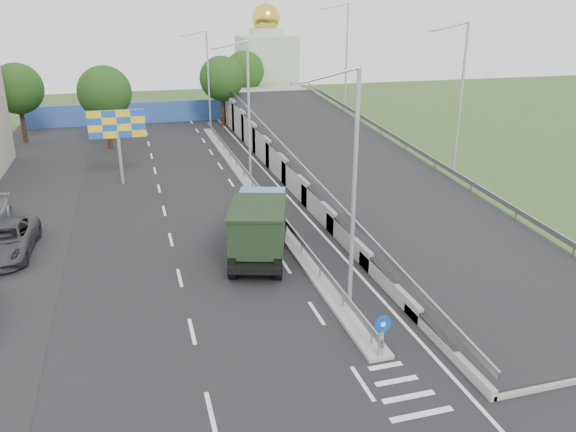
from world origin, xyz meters
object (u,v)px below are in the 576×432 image
object	(u,v)px
lamp_post_mid	(246,104)
sign_bollard	(381,335)
church	(266,65)
lamp_post_near	(350,181)
billboard	(117,128)
lamp_post_far	(206,75)
parked_car_c	(5,241)
dump_truck	(259,225)

from	to	relation	value
lamp_post_mid	sign_bollard	bearing A→B (deg)	-90.26
lamp_post_mid	church	size ratio (longest dim) A/B	0.73
lamp_post_near	billboard	bearing A→B (deg)	112.49
lamp_post_far	billboard	distance (m)	20.24
lamp_post_mid	parked_car_c	xyz separation A→B (m)	(-15.14, -9.71, -4.97)
sign_bollard	lamp_post_near	world-z (taller)	lamp_post_near
church	lamp_post_mid	bearing A→B (deg)	-106.22
dump_truck	parked_car_c	xyz separation A→B (m)	(-12.89, 3.71, -0.87)
lamp_post_mid	lamp_post_far	world-z (taller)	same
lamp_post_near	church	bearing A→B (deg)	79.62
lamp_post_mid	dump_truck	distance (m)	14.20
lamp_post_near	dump_truck	xyz separation A→B (m)	(-2.25, 6.59, -4.11)
lamp_post_mid	dump_truck	size ratio (longest dim) A/B	1.36
lamp_post_near	parked_car_c	world-z (taller)	lamp_post_near
sign_bollard	parked_car_c	bearing A→B (deg)	136.78
lamp_post_far	lamp_post_mid	bearing A→B (deg)	-90.00
sign_bollard	lamp_post_near	xyz separation A→B (m)	(0.11, 3.83, 4.77)
lamp_post_mid	lamp_post_near	bearing A→B (deg)	-90.00
sign_bollard	lamp_post_far	size ratio (longest dim) A/B	0.17
lamp_post_near	dump_truck	size ratio (longest dim) A/B	1.36
church	lamp_post_far	bearing A→B (deg)	-125.24
lamp_post_near	dump_truck	distance (m)	8.08
lamp_post_near	parked_car_c	size ratio (longest dim) A/B	1.67
lamp_post_mid	parked_car_c	size ratio (longest dim) A/B	1.67
dump_truck	parked_car_c	size ratio (longest dim) A/B	1.23
lamp_post_near	billboard	size ratio (longest dim) A/B	1.83
sign_bollard	lamp_post_far	xyz separation A→B (m)	(0.11, 43.83, 4.77)
sign_bollard	billboard	size ratio (longest dim) A/B	0.30
church	dump_truck	distance (m)	49.07
sign_bollard	lamp_post_mid	xyz separation A→B (m)	(0.11, 23.83, 4.77)
lamp_post_near	church	distance (m)	54.90
lamp_post_near	church	size ratio (longest dim) A/B	0.73
dump_truck	parked_car_c	world-z (taller)	dump_truck
church	billboard	distance (m)	37.23
sign_bollard	church	distance (m)	58.84
lamp_post_near	sign_bollard	bearing A→B (deg)	-91.64
billboard	sign_bollard	bearing A→B (deg)	-70.79
lamp_post_near	lamp_post_mid	distance (m)	20.00
church	parked_car_c	bearing A→B (deg)	-119.80
billboard	dump_truck	bearing A→B (deg)	-66.00
sign_bollard	church	xyz separation A→B (m)	(10.00, 57.83, 4.28)
lamp_post_near	church	world-z (taller)	church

